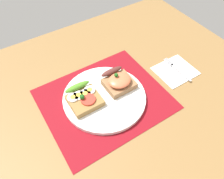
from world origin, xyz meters
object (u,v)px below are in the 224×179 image
(napkin, at_px, (175,71))
(sandwich_salmon, at_px, (119,81))
(plate, at_px, (104,97))
(fork, at_px, (177,69))
(sandwich_egg_tomato, at_px, (84,98))

(napkin, bearing_deg, sandwich_salmon, 169.02)
(plate, bearing_deg, fork, -5.22)
(sandwich_egg_tomato, relative_size, sandwich_salmon, 1.06)
(sandwich_salmon, bearing_deg, napkin, -10.98)
(sandwich_salmon, distance_m, fork, 0.24)
(sandwich_salmon, bearing_deg, sandwich_egg_tomato, 177.89)
(sandwich_salmon, relative_size, fork, 0.72)
(sandwich_salmon, height_order, napkin, sandwich_salmon)
(sandwich_egg_tomato, xyz_separation_m, napkin, (0.36, -0.05, -0.03))
(plate, xyz_separation_m, sandwich_egg_tomato, (-0.07, 0.02, 0.02))
(plate, bearing_deg, napkin, -5.83)
(sandwich_salmon, height_order, fork, sandwich_salmon)
(plate, relative_size, fork, 1.98)
(plate, bearing_deg, sandwich_salmon, 12.29)
(fork, bearing_deg, sandwich_egg_tomato, 172.76)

